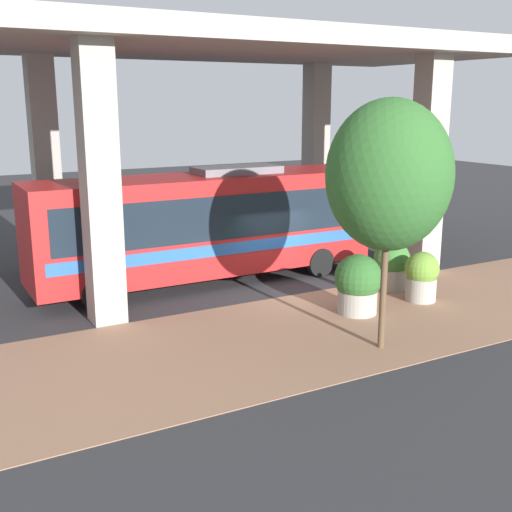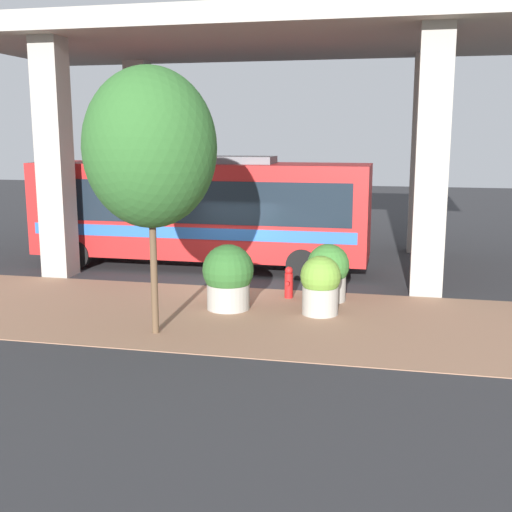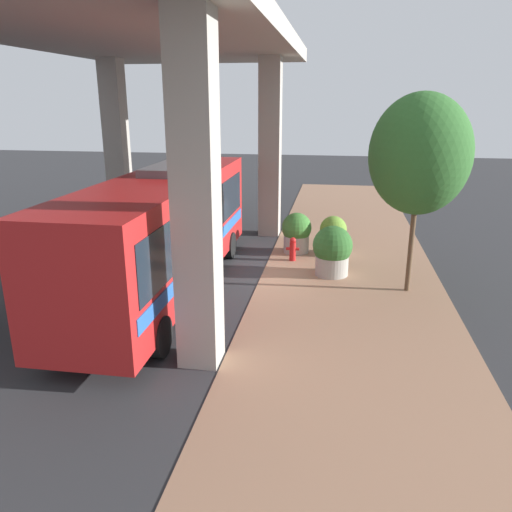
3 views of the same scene
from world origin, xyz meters
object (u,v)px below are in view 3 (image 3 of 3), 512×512
Objects in this scene: fire_hydrant at (293,249)px; planter_back at (296,233)px; bus at (164,228)px; planter_front at (332,251)px; planter_middle at (333,235)px; street_tree_near at (420,155)px.

planter_back reaches higher than fire_hydrant.
bus is 5.77m from planter_front.
planter_front is 1.13× the size of planter_middle.
planter_middle is 1.43m from planter_back.
planter_middle is at bearing -89.74° from planter_front.
planter_middle is (-1.46, -1.06, 0.33)m from fire_hydrant.
bus is 5.48m from fire_hydrant.
fire_hydrant is 0.53× the size of planter_front.
planter_middle is (-5.11, -4.81, -1.29)m from bus.
fire_hydrant is 1.16m from planter_back.
bus is 6.23m from planter_back.
bus is at bearing 45.78° from fire_hydrant.
planter_front is at bearing -155.12° from bus.
planter_back is (1.44, -2.48, -0.06)m from planter_front.
bus is at bearing 9.44° from street_tree_near.
planter_middle is at bearing 178.39° from planter_back.
planter_front is 4.31m from street_tree_near.
bus reaches higher than planter_middle.
street_tree_near is at bearing 147.23° from fire_hydrant.
planter_front reaches higher than planter_middle.
street_tree_near is at bearing 154.97° from planter_front.
fire_hydrant is 0.57× the size of planter_back.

